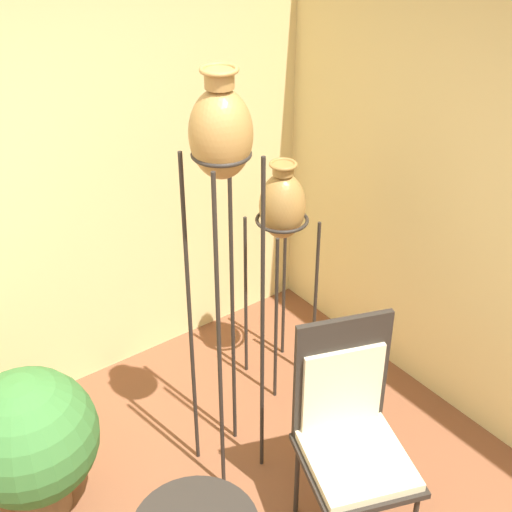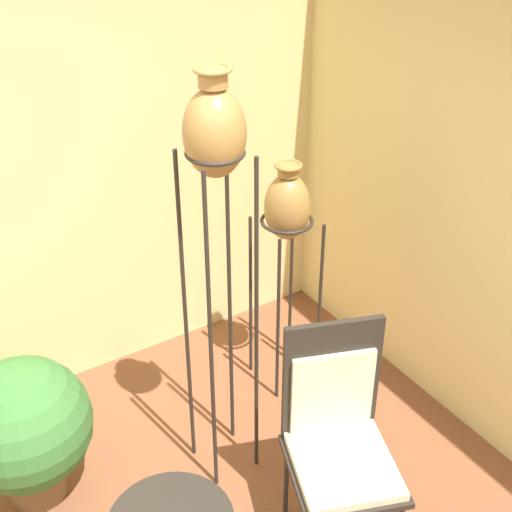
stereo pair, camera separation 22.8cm
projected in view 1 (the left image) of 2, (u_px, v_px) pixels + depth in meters
name	position (u px, v px, depth m)	size (l,w,h in m)	color
vase_stand_tall	(221.00, 152.00, 2.92)	(0.27, 0.27, 2.15)	#28231E
vase_stand_medium	(282.00, 212.00, 3.87)	(0.31, 0.31, 1.43)	#28231E
chair	(350.00, 428.00, 3.20)	(0.62, 0.64, 1.14)	#28231E
potted_plant	(29.00, 440.00, 3.36)	(0.66, 0.66, 0.82)	brown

